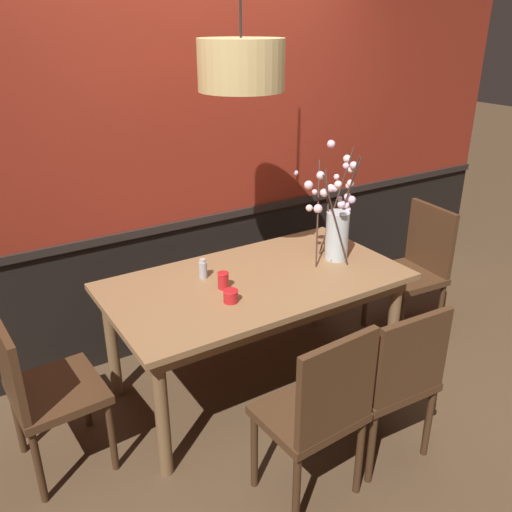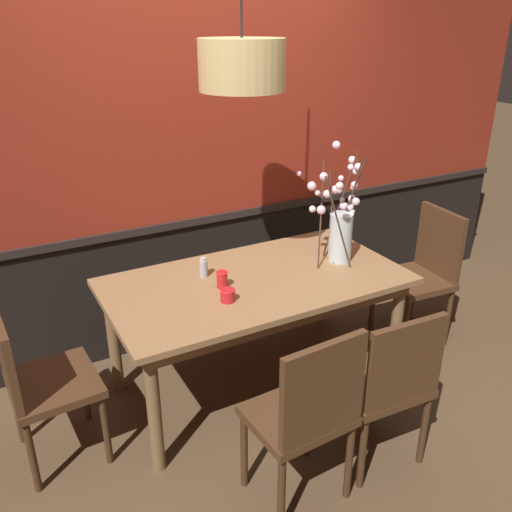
% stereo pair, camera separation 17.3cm
% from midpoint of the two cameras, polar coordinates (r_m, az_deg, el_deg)
% --- Properties ---
extents(ground_plane, '(24.00, 24.00, 0.00)m').
position_cam_midpoint_polar(ground_plane, '(3.55, 1.43, -13.29)').
color(ground_plane, brown).
extents(back_wall, '(5.52, 0.14, 2.84)m').
position_cam_midpoint_polar(back_wall, '(3.61, -4.74, 12.04)').
color(back_wall, black).
rests_on(back_wall, ground).
extents(dining_table, '(1.73, 0.93, 0.75)m').
position_cam_midpoint_polar(dining_table, '(3.19, 1.55, -3.73)').
color(dining_table, '#997047').
rests_on(dining_table, ground).
extents(chair_near_side_right, '(0.46, 0.45, 0.89)m').
position_cam_midpoint_polar(chair_near_side_right, '(2.83, 15.23, -12.52)').
color(chair_near_side_right, '#4C301C').
rests_on(chair_near_side_right, ground).
extents(chair_head_west_end, '(0.44, 0.48, 0.88)m').
position_cam_midpoint_polar(chair_head_west_end, '(2.92, -20.42, -12.01)').
color(chair_head_west_end, '#4C301C').
rests_on(chair_head_west_end, ground).
extents(chair_near_side_left, '(0.47, 0.40, 0.94)m').
position_cam_midpoint_polar(chair_near_side_left, '(2.52, 7.46, -15.94)').
color(chair_near_side_left, '#4C301C').
rests_on(chair_near_side_left, ground).
extents(chair_far_side_right, '(0.44, 0.40, 0.96)m').
position_cam_midpoint_polar(chair_far_side_right, '(4.05, -1.85, 0.51)').
color(chair_far_side_right, '#4C301C').
rests_on(chair_far_side_right, ground).
extents(chair_head_east_end, '(0.46, 0.48, 0.95)m').
position_cam_midpoint_polar(chair_head_east_end, '(3.99, 18.38, -1.31)').
color(chair_head_east_end, '#4C301C').
rests_on(chair_head_east_end, ground).
extents(chair_far_side_left, '(0.45, 0.43, 0.87)m').
position_cam_midpoint_polar(chair_far_side_left, '(3.87, -8.04, -1.66)').
color(chair_far_side_left, '#4C301C').
rests_on(chair_far_side_left, ground).
extents(vase_with_blossoms, '(0.40, 0.38, 0.71)m').
position_cam_midpoint_polar(vase_with_blossoms, '(3.37, 10.24, 2.94)').
color(vase_with_blossoms, silver).
rests_on(vase_with_blossoms, dining_table).
extents(candle_holder_nearer_center, '(0.07, 0.07, 0.10)m').
position_cam_midpoint_polar(candle_holder_nearer_center, '(3.04, -1.96, -2.50)').
color(candle_holder_nearer_center, red).
rests_on(candle_holder_nearer_center, dining_table).
extents(candle_holder_nearer_edge, '(0.08, 0.08, 0.07)m').
position_cam_midpoint_polar(candle_holder_nearer_edge, '(2.90, -1.29, -4.16)').
color(candle_holder_nearer_edge, red).
rests_on(candle_holder_nearer_edge, dining_table).
extents(condiment_bottle, '(0.05, 0.05, 0.12)m').
position_cam_midpoint_polar(condiment_bottle, '(3.17, -3.99, -1.26)').
color(condiment_bottle, '#ADADB2').
rests_on(condiment_bottle, dining_table).
extents(pendant_lamp, '(0.45, 0.45, 1.05)m').
position_cam_midpoint_polar(pendant_lamp, '(2.91, 0.31, 19.42)').
color(pendant_lamp, tan).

